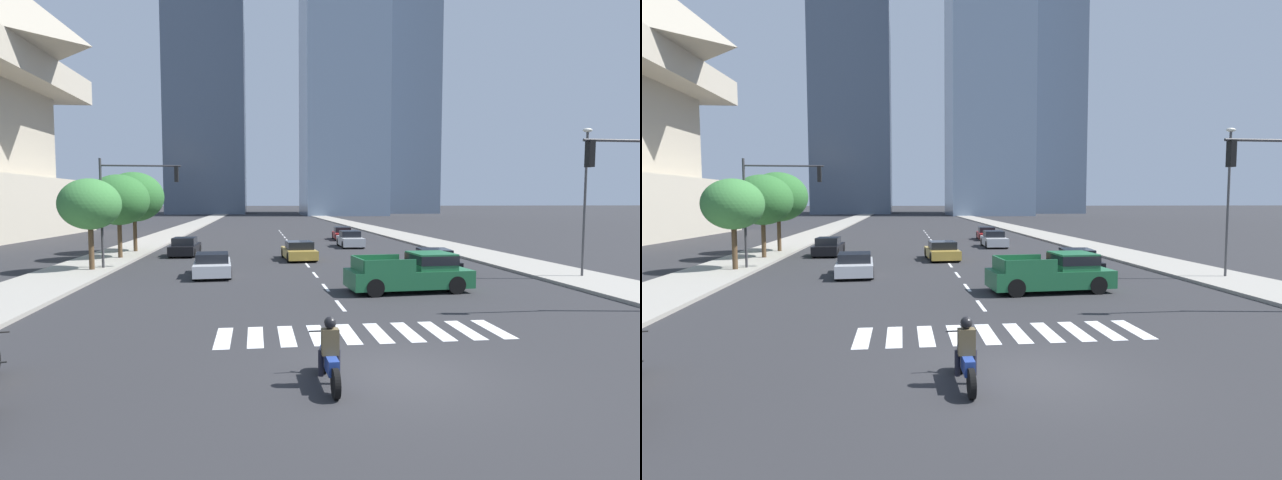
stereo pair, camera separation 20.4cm
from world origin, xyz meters
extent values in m
plane|color=#28282B|center=(0.00, 0.00, 0.00)|extent=(800.00, 800.00, 0.00)
cube|color=gray|center=(12.84, 30.00, 0.07)|extent=(4.00, 260.00, 0.15)
cube|color=gray|center=(-12.84, 30.00, 0.07)|extent=(4.00, 260.00, 0.15)
cube|color=silver|center=(-4.05, 3.52, 0.00)|extent=(0.45, 2.31, 0.01)
cube|color=silver|center=(-3.15, 3.52, 0.00)|extent=(0.45, 2.31, 0.01)
cube|color=silver|center=(-2.25, 3.52, 0.00)|extent=(0.45, 2.31, 0.01)
cube|color=silver|center=(-1.35, 3.52, 0.00)|extent=(0.45, 2.31, 0.01)
cube|color=silver|center=(-0.45, 3.52, 0.00)|extent=(0.45, 2.31, 0.01)
cube|color=silver|center=(0.45, 3.52, 0.00)|extent=(0.45, 2.31, 0.01)
cube|color=silver|center=(1.35, 3.52, 0.00)|extent=(0.45, 2.31, 0.01)
cube|color=silver|center=(2.25, 3.52, 0.00)|extent=(0.45, 2.31, 0.01)
cube|color=silver|center=(3.15, 3.52, 0.00)|extent=(0.45, 2.31, 0.01)
cube|color=silver|center=(4.05, 3.52, 0.00)|extent=(0.45, 2.31, 0.01)
cube|color=silver|center=(0.00, 7.52, 0.00)|extent=(0.14, 2.00, 0.01)
cube|color=silver|center=(0.00, 11.52, 0.00)|extent=(0.14, 2.00, 0.01)
cube|color=silver|center=(0.00, 15.52, 0.00)|extent=(0.14, 2.00, 0.01)
cube|color=silver|center=(0.00, 19.52, 0.00)|extent=(0.14, 2.00, 0.01)
cube|color=silver|center=(0.00, 23.52, 0.00)|extent=(0.14, 2.00, 0.01)
cube|color=silver|center=(0.00, 27.52, 0.00)|extent=(0.14, 2.00, 0.01)
cube|color=silver|center=(0.00, 31.52, 0.00)|extent=(0.14, 2.00, 0.01)
cube|color=silver|center=(0.00, 35.52, 0.00)|extent=(0.14, 2.00, 0.01)
cube|color=silver|center=(0.00, 39.52, 0.00)|extent=(0.14, 2.00, 0.01)
cube|color=silver|center=(0.00, 43.52, 0.00)|extent=(0.14, 2.00, 0.01)
cube|color=silver|center=(0.00, 47.52, 0.00)|extent=(0.14, 2.00, 0.01)
cube|color=silver|center=(0.00, 51.52, 0.00)|extent=(0.14, 2.00, 0.01)
cube|color=silver|center=(0.00, 55.52, 0.00)|extent=(0.14, 2.00, 0.01)
cylinder|color=black|center=(-1.60, 0.30, 0.30)|extent=(0.13, 0.60, 0.60)
cylinder|color=black|center=(-1.58, -1.27, 0.30)|extent=(0.13, 0.60, 0.60)
cube|color=navy|center=(-1.59, -0.48, 0.52)|extent=(0.24, 1.26, 0.32)
cylinder|color=#B2B2B7|center=(-1.60, 0.20, 0.60)|extent=(0.07, 0.32, 0.67)
cylinder|color=black|center=(-1.60, 0.25, 0.97)|extent=(0.70, 0.05, 0.04)
cube|color=brown|center=(-1.59, -0.58, 0.96)|extent=(0.36, 0.25, 0.55)
sphere|color=black|center=(-1.59, -0.58, 1.36)|extent=(0.26, 0.26, 0.26)
cylinder|color=black|center=(-1.77, -0.49, 0.47)|extent=(0.12, 0.12, 0.55)
cylinder|color=black|center=(-1.41, -0.48, 0.47)|extent=(0.12, 0.12, 0.55)
cube|color=#1E6038|center=(3.38, 10.06, 0.59)|extent=(5.37, 2.47, 0.75)
cube|color=#1E6038|center=(4.42, 10.14, 1.32)|extent=(1.81, 2.04, 0.70)
cube|color=black|center=(4.42, 10.14, 1.40)|extent=(1.83, 2.09, 0.39)
cube|color=#1E6038|center=(2.16, 10.98, 1.25)|extent=(2.20, 0.24, 0.55)
cube|color=#1E6038|center=(2.30, 8.98, 1.25)|extent=(2.20, 0.24, 0.55)
cube|color=#1E6038|center=(1.13, 9.90, 1.25)|extent=(0.22, 2.01, 0.55)
cylinder|color=black|center=(5.09, 11.13, 0.38)|extent=(0.78, 0.31, 0.76)
cylinder|color=black|center=(5.22, 9.25, 0.38)|extent=(0.78, 0.31, 0.76)
cylinder|color=black|center=(1.54, 10.88, 0.38)|extent=(0.78, 0.31, 0.76)
cylinder|color=black|center=(1.67, 9.00, 0.38)|extent=(0.78, 0.31, 0.76)
cube|color=black|center=(6.58, 15.53, 0.46)|extent=(2.25, 4.39, 0.60)
cube|color=black|center=(6.60, 15.74, 1.02)|extent=(1.80, 2.05, 0.51)
cylinder|color=black|center=(7.26, 14.02, 0.32)|extent=(0.28, 0.66, 0.64)
cylinder|color=black|center=(5.61, 14.19, 0.32)|extent=(0.28, 0.66, 0.64)
cylinder|color=black|center=(7.55, 16.88, 0.32)|extent=(0.28, 0.66, 0.64)
cylinder|color=black|center=(5.90, 17.05, 0.32)|extent=(0.28, 0.66, 0.64)
cube|color=#B7BABF|center=(4.86, 31.34, 0.50)|extent=(1.90, 4.49, 0.68)
cube|color=black|center=(4.87, 31.56, 1.10)|extent=(1.63, 2.04, 0.52)
cylinder|color=black|center=(5.64, 29.81, 0.32)|extent=(0.24, 0.65, 0.64)
cylinder|color=black|center=(4.02, 29.85, 0.32)|extent=(0.24, 0.65, 0.64)
cylinder|color=black|center=(5.71, 32.83, 0.32)|extent=(0.24, 0.65, 0.64)
cylinder|color=black|center=(4.09, 32.87, 0.32)|extent=(0.24, 0.65, 0.64)
cube|color=#B7BABF|center=(-5.36, 15.84, 0.46)|extent=(2.12, 4.33, 0.59)
cube|color=black|center=(-5.35, 15.63, 0.98)|extent=(1.75, 2.00, 0.46)
cylinder|color=black|center=(-6.29, 17.22, 0.32)|extent=(0.26, 0.65, 0.64)
cylinder|color=black|center=(-4.62, 17.33, 0.32)|extent=(0.26, 0.65, 0.64)
cylinder|color=black|center=(-6.10, 14.36, 0.32)|extent=(0.26, 0.65, 0.64)
cylinder|color=black|center=(-4.43, 14.47, 0.32)|extent=(0.26, 0.65, 0.64)
cube|color=#B28E38|center=(-0.27, 22.61, 0.45)|extent=(2.18, 4.43, 0.58)
cube|color=black|center=(-0.25, 22.39, 0.99)|extent=(1.79, 2.05, 0.50)
cylinder|color=black|center=(-1.22, 24.01, 0.32)|extent=(0.26, 0.65, 0.64)
cylinder|color=black|center=(0.50, 24.13, 0.32)|extent=(0.26, 0.65, 0.64)
cylinder|color=black|center=(-1.03, 21.09, 0.32)|extent=(0.26, 0.65, 0.64)
cylinder|color=black|center=(0.69, 21.20, 0.32)|extent=(0.26, 0.65, 0.64)
cube|color=maroon|center=(5.63, 39.62, 0.44)|extent=(2.06, 4.80, 0.56)
cube|color=black|center=(5.64, 39.86, 0.99)|extent=(1.68, 2.21, 0.54)
cylinder|color=black|center=(6.31, 37.98, 0.32)|extent=(0.26, 0.65, 0.64)
cylinder|color=black|center=(4.73, 38.08, 0.32)|extent=(0.26, 0.65, 0.64)
cylinder|color=black|center=(6.52, 41.16, 0.32)|extent=(0.26, 0.65, 0.64)
cylinder|color=black|center=(4.94, 41.27, 0.32)|extent=(0.26, 0.65, 0.64)
cube|color=black|center=(-8.12, 26.17, 0.47)|extent=(1.82, 4.39, 0.63)
cube|color=black|center=(-8.12, 25.96, 1.05)|extent=(1.57, 1.99, 0.52)
cylinder|color=black|center=(-8.86, 27.67, 0.32)|extent=(0.23, 0.64, 0.64)
cylinder|color=black|center=(-7.31, 27.64, 0.32)|extent=(0.23, 0.64, 0.64)
cylinder|color=black|center=(-8.92, 24.71, 0.32)|extent=(0.23, 0.64, 0.64)
cylinder|color=black|center=(-7.37, 24.68, 0.32)|extent=(0.23, 0.64, 0.64)
cylinder|color=#333335|center=(9.88, 5.01, 5.93)|extent=(4.13, 0.10, 0.10)
cube|color=black|center=(8.06, 5.01, 5.48)|extent=(0.20, 0.28, 0.90)
sphere|color=red|center=(8.06, 5.01, 5.78)|extent=(0.18, 0.18, 0.18)
sphere|color=orange|center=(8.06, 5.01, 5.48)|extent=(0.18, 0.18, 0.18)
sphere|color=green|center=(8.06, 5.01, 5.18)|extent=(0.18, 0.18, 0.18)
cylinder|color=#333335|center=(-11.64, 18.77, 3.21)|extent=(0.14, 0.14, 6.12)
cylinder|color=#333335|center=(-9.46, 18.77, 5.87)|extent=(4.37, 0.10, 0.10)
cube|color=black|center=(-7.52, 18.77, 5.42)|extent=(0.20, 0.28, 0.90)
sphere|color=red|center=(-7.52, 18.77, 5.72)|extent=(0.18, 0.18, 0.18)
sphere|color=orange|center=(-7.52, 18.77, 5.42)|extent=(0.18, 0.18, 0.18)
sphere|color=green|center=(-7.52, 18.77, 5.12)|extent=(0.18, 0.18, 0.18)
cube|color=#19662D|center=(-11.64, 18.77, 3.15)|extent=(0.60, 0.04, 0.18)
cylinder|color=#3F3F42|center=(13.14, 12.47, 3.71)|extent=(0.12, 0.12, 7.12)
ellipsoid|color=beige|center=(13.14, 12.47, 7.37)|extent=(0.50, 0.24, 0.20)
cylinder|color=#4C3823|center=(-12.04, 18.08, 1.28)|extent=(0.28, 0.28, 2.27)
ellipsoid|color=#387538|center=(-12.04, 18.08, 3.73)|extent=(3.27, 3.27, 2.78)
cylinder|color=#4C3823|center=(-12.04, 24.01, 1.28)|extent=(0.28, 0.28, 2.25)
ellipsoid|color=#2D662D|center=(-12.04, 24.01, 3.97)|extent=(3.92, 3.92, 3.34)
cylinder|color=#4C3823|center=(-12.04, 28.34, 1.31)|extent=(0.28, 0.28, 2.32)
ellipsoid|color=#2D662D|center=(-12.04, 28.34, 4.20)|extent=(4.33, 4.33, 3.68)
cube|color=slate|center=(-17.57, 151.69, 57.74)|extent=(23.11, 25.12, 115.47)
cube|color=slate|center=(20.71, 128.78, 55.42)|extent=(21.42, 24.55, 110.84)
cube|color=slate|center=(40.06, 151.96, 49.94)|extent=(26.48, 25.55, 99.87)
camera|label=1|loc=(-3.12, -10.91, 3.90)|focal=28.50mm
camera|label=2|loc=(-2.92, -10.93, 3.90)|focal=28.50mm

